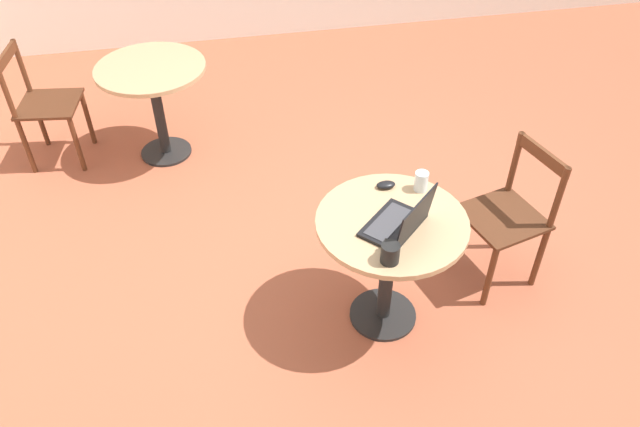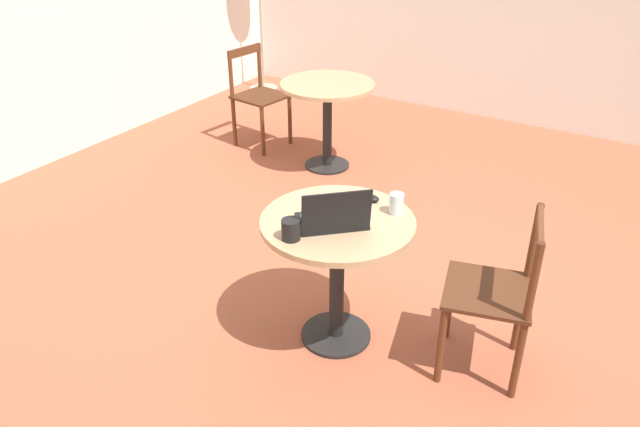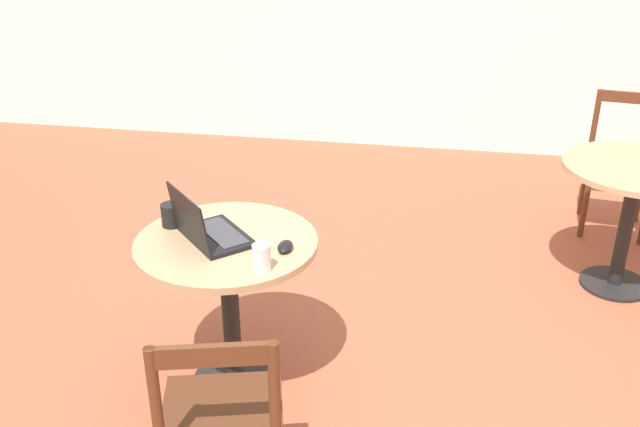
{
  "view_description": "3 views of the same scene",
  "coord_description": "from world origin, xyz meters",
  "px_view_note": "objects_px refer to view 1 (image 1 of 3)",
  "views": [
    {
      "loc": [
        -2.67,
        0.78,
        2.73
      ],
      "look_at": [
        -0.33,
        0.31,
        0.67
      ],
      "focal_mm": 35.0,
      "sensor_mm": 36.0,
      "label": 1
    },
    {
      "loc": [
        -2.77,
        -1.3,
        2.19
      ],
      "look_at": [
        -0.38,
        0.17,
        0.64
      ],
      "focal_mm": 35.0,
      "sensor_mm": 36.0,
      "label": 2
    },
    {
      "loc": [
        0.32,
        -2.48,
        2.07
      ],
      "look_at": [
        -0.19,
        0.41,
        0.66
      ],
      "focal_mm": 40.0,
      "sensor_mm": 36.0,
      "label": 3
    }
  ],
  "objects_px": {
    "mouse": "(386,185)",
    "drinking_glass": "(421,181)",
    "cafe_table_near": "(390,243)",
    "chair_mid_back": "(44,106)",
    "cafe_table_mid": "(154,86)",
    "chair_near_front": "(508,217)",
    "mug": "(390,253)",
    "laptop": "(399,222)"
  },
  "relations": [
    {
      "from": "cafe_table_near",
      "to": "chair_mid_back",
      "type": "relative_size",
      "value": 0.88
    },
    {
      "from": "chair_mid_back",
      "to": "mouse",
      "type": "bearing_deg",
      "value": -130.44
    },
    {
      "from": "chair_mid_back",
      "to": "cafe_table_mid",
      "type": "bearing_deg",
      "value": -97.67
    },
    {
      "from": "cafe_table_mid",
      "to": "chair_near_front",
      "type": "bearing_deg",
      "value": -130.62
    },
    {
      "from": "mouse",
      "to": "drinking_glass",
      "type": "height_order",
      "value": "drinking_glass"
    },
    {
      "from": "chair_near_front",
      "to": "drinking_glass",
      "type": "bearing_deg",
      "value": 89.24
    },
    {
      "from": "chair_mid_back",
      "to": "cafe_table_near",
      "type": "bearing_deg",
      "value": -135.05
    },
    {
      "from": "chair_near_front",
      "to": "mouse",
      "type": "distance_m",
      "value": 0.77
    },
    {
      "from": "chair_near_front",
      "to": "drinking_glass",
      "type": "height_order",
      "value": "chair_near_front"
    },
    {
      "from": "chair_mid_back",
      "to": "mouse",
      "type": "height_order",
      "value": "chair_mid_back"
    },
    {
      "from": "mug",
      "to": "chair_near_front",
      "type": "bearing_deg",
      "value": -61.43
    },
    {
      "from": "chair_near_front",
      "to": "drinking_glass",
      "type": "xyz_separation_m",
      "value": [
        0.01,
        0.54,
        0.33
      ]
    },
    {
      "from": "mouse",
      "to": "mug",
      "type": "relative_size",
      "value": 0.79
    },
    {
      "from": "cafe_table_near",
      "to": "mug",
      "type": "bearing_deg",
      "value": 160.71
    },
    {
      "from": "chair_near_front",
      "to": "cafe_table_mid",
      "type": "bearing_deg",
      "value": 49.38
    },
    {
      "from": "mouse",
      "to": "drinking_glass",
      "type": "bearing_deg",
      "value": -107.03
    },
    {
      "from": "cafe_table_near",
      "to": "drinking_glass",
      "type": "bearing_deg",
      "value": -45.69
    },
    {
      "from": "laptop",
      "to": "mouse",
      "type": "bearing_deg",
      "value": -5.02
    },
    {
      "from": "mouse",
      "to": "cafe_table_mid",
      "type": "bearing_deg",
      "value": 37.26
    },
    {
      "from": "cafe_table_near",
      "to": "cafe_table_mid",
      "type": "distance_m",
      "value": 2.18
    },
    {
      "from": "cafe_table_near",
      "to": "chair_mid_back",
      "type": "bearing_deg",
      "value": 44.95
    },
    {
      "from": "chair_mid_back",
      "to": "mouse",
      "type": "relative_size",
      "value": 8.54
    },
    {
      "from": "cafe_table_mid",
      "to": "chair_mid_back",
      "type": "bearing_deg",
      "value": 82.33
    },
    {
      "from": "chair_mid_back",
      "to": "laptop",
      "type": "relative_size",
      "value": 2.12
    },
    {
      "from": "mug",
      "to": "cafe_table_near",
      "type": "bearing_deg",
      "value": -19.29
    },
    {
      "from": "mouse",
      "to": "mug",
      "type": "xyz_separation_m",
      "value": [
        -0.52,
        0.13,
        0.03
      ]
    },
    {
      "from": "chair_mid_back",
      "to": "laptop",
      "type": "distance_m",
      "value": 2.83
    },
    {
      "from": "mouse",
      "to": "chair_near_front",
      "type": "bearing_deg",
      "value": -94.75
    },
    {
      "from": "chair_near_front",
      "to": "chair_mid_back",
      "type": "distance_m",
      "value": 3.22
    },
    {
      "from": "chair_mid_back",
      "to": "drinking_glass",
      "type": "distance_m",
      "value": 2.79
    },
    {
      "from": "cafe_table_mid",
      "to": "chair_mid_back",
      "type": "distance_m",
      "value": 0.8
    },
    {
      "from": "cafe_table_mid",
      "to": "laptop",
      "type": "relative_size",
      "value": 1.88
    },
    {
      "from": "cafe_table_near",
      "to": "drinking_glass",
      "type": "xyz_separation_m",
      "value": [
        0.2,
        -0.21,
        0.21
      ]
    },
    {
      "from": "chair_near_front",
      "to": "chair_mid_back",
      "type": "height_order",
      "value": "same"
    },
    {
      "from": "cafe_table_mid",
      "to": "drinking_glass",
      "type": "bearing_deg",
      "value": -139.97
    },
    {
      "from": "cafe_table_near",
      "to": "chair_near_front",
      "type": "relative_size",
      "value": 0.88
    },
    {
      "from": "cafe_table_near",
      "to": "mug",
      "type": "relative_size",
      "value": 5.96
    },
    {
      "from": "mouse",
      "to": "laptop",
      "type": "bearing_deg",
      "value": 174.98
    },
    {
      "from": "chair_mid_back",
      "to": "mug",
      "type": "relative_size",
      "value": 6.75
    },
    {
      "from": "cafe_table_mid",
      "to": "drinking_glass",
      "type": "height_order",
      "value": "drinking_glass"
    },
    {
      "from": "cafe_table_near",
      "to": "cafe_table_mid",
      "type": "xyz_separation_m",
      "value": [
        1.85,
        1.17,
        0.0
      ]
    },
    {
      "from": "chair_mid_back",
      "to": "laptop",
      "type": "bearing_deg",
      "value": -135.88
    }
  ]
}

